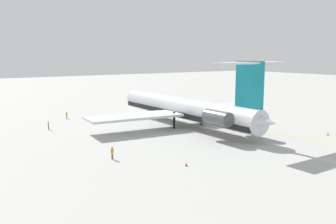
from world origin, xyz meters
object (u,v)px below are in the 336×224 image
(main_jetliner, at_px, (188,109))
(ground_crew_near_tail, at_px, (112,151))
(safety_cone_nose, at_px, (186,105))
(safety_cone_wingtip, at_px, (328,134))
(ground_crew_portside, at_px, (48,124))
(safety_cone_tail, at_px, (186,164))
(ground_crew_near_nose, at_px, (67,114))

(main_jetliner, distance_m, ground_crew_near_tail, 26.97)
(safety_cone_nose, distance_m, safety_cone_wingtip, 46.77)
(ground_crew_portside, height_order, safety_cone_tail, ground_crew_portside)
(safety_cone_tail, bearing_deg, safety_cone_wingtip, -88.51)
(main_jetliner, xyz_separation_m, ground_crew_near_nose, (22.70, 17.84, -2.67))
(main_jetliner, xyz_separation_m, safety_cone_tail, (-21.83, 16.42, -3.45))
(safety_cone_wingtip, bearing_deg, safety_cone_tail, 91.49)
(ground_crew_near_nose, bearing_deg, main_jetliner, -123.48)
(ground_crew_near_nose, bearing_deg, ground_crew_portside, 163.18)
(ground_crew_near_tail, bearing_deg, safety_cone_wingtip, 77.56)
(main_jetliner, relative_size, safety_cone_wingtip, 85.17)
(safety_cone_tail, bearing_deg, ground_crew_near_tail, 39.04)
(main_jetliner, height_order, safety_cone_nose, main_jetliner)
(ground_crew_portside, height_order, safety_cone_wingtip, ground_crew_portside)
(ground_crew_portside, xyz_separation_m, safety_cone_tail, (-34.68, -8.36, -0.82))
(ground_crew_near_tail, bearing_deg, main_jetliner, 118.30)
(safety_cone_wingtip, bearing_deg, main_jetliner, 38.16)
(main_jetliner, xyz_separation_m, ground_crew_portside, (12.85, 24.79, -2.63))
(ground_crew_near_nose, xyz_separation_m, safety_cone_wingtip, (-43.67, -34.32, -0.78))
(ground_crew_near_nose, height_order, ground_crew_portside, ground_crew_portside)
(ground_crew_near_tail, xyz_separation_m, safety_cone_tail, (-8.43, -6.83, -0.87))
(main_jetliner, bearing_deg, safety_cone_nose, -36.47)
(ground_crew_portside, distance_m, safety_cone_tail, 35.68)
(main_jetliner, xyz_separation_m, safety_cone_wingtip, (-20.97, -16.48, -3.45))
(safety_cone_wingtip, bearing_deg, ground_crew_near_nose, 38.16)
(ground_crew_near_tail, bearing_deg, safety_cone_tail, 37.39)
(ground_crew_portside, xyz_separation_m, safety_cone_wingtip, (-33.82, -41.26, -0.82))
(main_jetliner, distance_m, ground_crew_near_nose, 28.99)
(ground_crew_near_nose, distance_m, ground_crew_near_tail, 36.51)
(main_jetliner, height_order, safety_cone_wingtip, main_jetliner)
(ground_crew_portside, distance_m, safety_cone_wingtip, 53.36)
(safety_cone_wingtip, bearing_deg, ground_crew_portside, 50.66)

